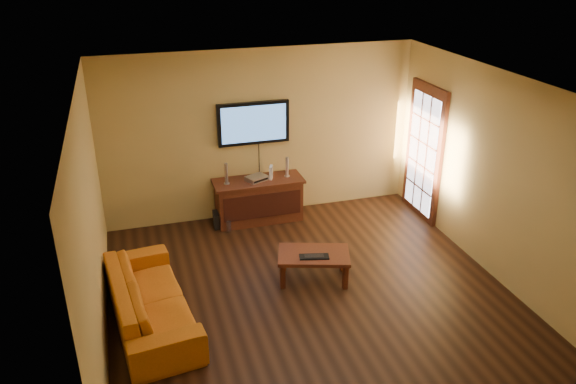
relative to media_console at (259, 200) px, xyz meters
name	(u,v)px	position (x,y,z in m)	size (l,w,h in m)	color
ground_plane	(311,294)	(0.13, -2.22, -0.35)	(5.00, 5.00, 0.00)	black
room_walls	(297,154)	(0.13, -1.60, 1.33)	(5.00, 5.00, 5.00)	tan
french_door	(424,154)	(2.58, -0.52, 0.70)	(0.07, 1.02, 2.22)	#421B0F
media_console	(259,200)	(0.00, 0.00, 0.00)	(1.42, 0.54, 0.70)	#421B0F
television	(253,123)	(0.00, 0.23, 1.21)	(1.13, 0.08, 0.67)	black
coffee_table	(314,257)	(0.28, -1.90, -0.02)	(1.06, 0.81, 0.39)	#421B0F
sofa	(149,292)	(-1.86, -2.20, 0.06)	(2.09, 0.61, 0.82)	#C66816
speaker_left	(226,174)	(-0.50, -0.01, 0.50)	(0.09, 0.09, 0.34)	silver
speaker_right	(287,168)	(0.48, 0.01, 0.50)	(0.09, 0.09, 0.33)	silver
av_receiver	(256,178)	(-0.03, -0.01, 0.38)	(0.32, 0.23, 0.07)	silver
game_console	(271,172)	(0.21, 0.00, 0.45)	(0.04, 0.15, 0.21)	white
subwoofer	(221,219)	(-0.62, -0.05, -0.23)	(0.25, 0.25, 0.25)	black
bottle	(229,226)	(-0.55, -0.27, -0.25)	(0.07, 0.07, 0.21)	white
keyboard	(314,257)	(0.25, -1.99, 0.05)	(0.41, 0.23, 0.02)	black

